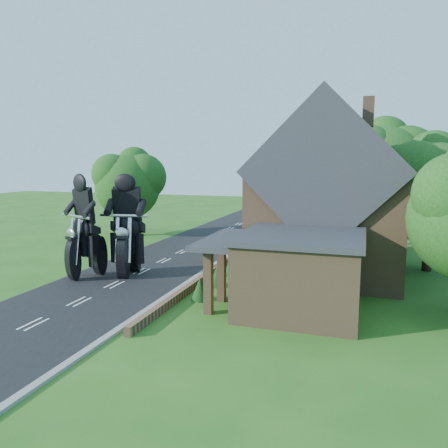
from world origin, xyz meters
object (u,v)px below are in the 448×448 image
(motorcycle_lead, at_px, (129,261))
(garden_wall, at_px, (220,266))
(annex, at_px, (298,270))
(motorcycle_follow, at_px, (87,263))
(house, at_px, (328,200))

(motorcycle_lead, bearing_deg, garden_wall, -153.75)
(annex, bearing_deg, motorcycle_follow, 172.50)
(house, height_order, motorcycle_follow, house)
(garden_wall, bearing_deg, annex, -46.16)
(annex, distance_m, motorcycle_follow, 12.25)
(garden_wall, height_order, house, house)
(house, bearing_deg, motorcycle_lead, -159.51)
(garden_wall, height_order, annex, annex)
(garden_wall, bearing_deg, house, 9.17)
(house, bearing_deg, annex, -95.24)
(house, height_order, motorcycle_lead, house)
(motorcycle_follow, bearing_deg, annex, -164.02)
(motorcycle_lead, distance_m, motorcycle_follow, 2.33)
(annex, xyz_separation_m, motorcycle_lead, (-10.12, 2.79, -0.89))
(garden_wall, relative_size, motorcycle_lead, 11.69)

